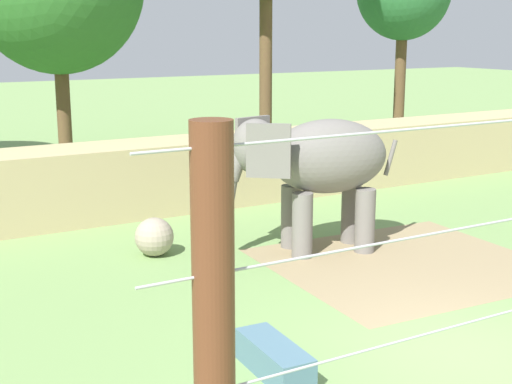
{
  "coord_description": "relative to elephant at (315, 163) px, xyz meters",
  "views": [
    {
      "loc": [
        -7.39,
        -6.81,
        4.52
      ],
      "look_at": [
        -0.46,
        5.24,
        1.4
      ],
      "focal_mm": 50.77,
      "sensor_mm": 36.0,
      "label": 1
    }
  ],
  "objects": [
    {
      "name": "dirt_patch",
      "position": [
        1.08,
        -1.64,
        -1.86
      ],
      "size": [
        5.35,
        4.92,
        0.01
      ],
      "primitive_type": "cube",
      "rotation": [
        0.0,
        0.0,
        -0.05
      ],
      "color": "#937F5B",
      "rests_on": "ground"
    },
    {
      "name": "feed_trough",
      "position": [
        -3.63,
        -4.36,
        -1.64
      ],
      "size": [
        0.57,
        1.42,
        0.44
      ],
      "color": "slate",
      "rests_on": "ground"
    },
    {
      "name": "ground_plane",
      "position": [
        -0.91,
        -5.19,
        -1.86
      ],
      "size": [
        120.0,
        120.0,
        0.0
      ],
      "primitive_type": "plane",
      "color": "#759956"
    },
    {
      "name": "elephant",
      "position": [
        0.0,
        0.0,
        0.0
      ],
      "size": [
        3.71,
        2.0,
        2.81
      ],
      "color": "slate",
      "rests_on": "ground"
    },
    {
      "name": "enrichment_ball",
      "position": [
        -3.03,
        1.33,
        -1.46
      ],
      "size": [
        0.8,
        0.8,
        0.8
      ],
      "primitive_type": "sphere",
      "color": "gray",
      "rests_on": "ground"
    },
    {
      "name": "embankment_wall",
      "position": [
        -0.91,
        4.91,
        -0.98
      ],
      "size": [
        36.0,
        1.8,
        1.77
      ],
      "primitive_type": "cube",
      "color": "tan",
      "rests_on": "ground"
    }
  ]
}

